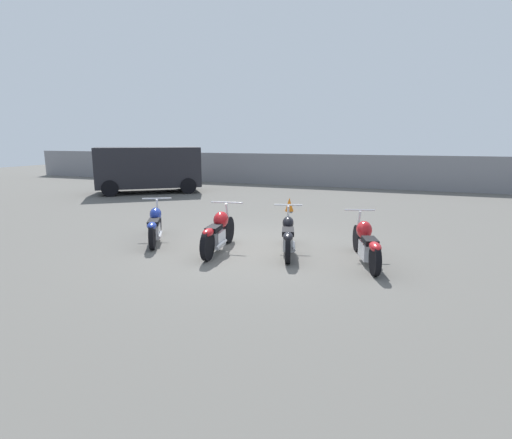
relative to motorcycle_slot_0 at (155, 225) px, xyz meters
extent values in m
plane|color=#5B5954|center=(2.43, 0.22, -0.41)|extent=(60.00, 60.00, 0.00)
cube|color=gray|center=(2.43, 12.59, 0.41)|extent=(40.00, 0.04, 1.65)
cylinder|color=black|center=(-0.39, 0.70, -0.12)|extent=(0.37, 0.55, 0.58)
cylinder|color=black|center=(0.35, -0.63, -0.12)|extent=(0.37, 0.55, 0.58)
cube|color=silver|center=(0.02, -0.03, -0.15)|extent=(0.44, 0.57, 0.32)
ellipsoid|color=navy|center=(-0.11, 0.19, 0.20)|extent=(0.50, 0.60, 0.32)
cube|color=black|center=(0.14, -0.26, 0.12)|extent=(0.48, 0.60, 0.10)
ellipsoid|color=navy|center=(0.33, -0.58, 0.11)|extent=(0.39, 0.48, 0.16)
cylinder|color=silver|center=(-0.35, 0.61, 0.52)|extent=(0.64, 0.38, 0.04)
cylinder|color=silver|center=(-0.37, 0.65, 0.20)|extent=(0.16, 0.24, 0.62)
cylinder|color=silver|center=(0.19, -0.11, -0.21)|extent=(0.35, 0.55, 0.07)
cylinder|color=black|center=(1.66, 0.50, -0.10)|extent=(0.18, 0.63, 0.62)
cylinder|color=black|center=(1.86, -0.91, -0.10)|extent=(0.18, 0.63, 0.62)
cube|color=silver|center=(1.77, -0.27, -0.13)|extent=(0.27, 0.53, 0.34)
ellipsoid|color=#AD1419|center=(1.74, -0.03, 0.25)|extent=(0.37, 0.55, 0.36)
cube|color=black|center=(1.80, -0.51, 0.16)|extent=(0.30, 0.51, 0.10)
ellipsoid|color=#AD1419|center=(1.85, -0.86, 0.15)|extent=(0.26, 0.46, 0.16)
cylinder|color=silver|center=(1.68, 0.40, 0.56)|extent=(0.75, 0.14, 0.04)
cylinder|color=silver|center=(1.67, 0.45, 0.23)|extent=(0.08, 0.26, 0.64)
cylinder|color=silver|center=(1.91, -0.40, -0.19)|extent=(0.15, 0.63, 0.07)
cylinder|color=black|center=(2.98, 0.91, -0.12)|extent=(0.26, 0.58, 0.58)
cylinder|color=black|center=(3.40, -0.51, -0.12)|extent=(0.26, 0.58, 0.58)
cube|color=silver|center=(3.21, 0.13, -0.15)|extent=(0.34, 0.57, 0.32)
ellipsoid|color=black|center=(3.14, 0.37, 0.20)|extent=(0.36, 0.49, 0.28)
cube|color=black|center=(3.28, -0.11, 0.13)|extent=(0.38, 0.57, 0.10)
ellipsoid|color=black|center=(3.39, -0.46, 0.11)|extent=(0.32, 0.48, 0.16)
cylinder|color=silver|center=(3.01, 0.81, 0.52)|extent=(0.61, 0.21, 0.04)
cylinder|color=silver|center=(2.99, 0.86, 0.20)|extent=(0.12, 0.25, 0.62)
cylinder|color=silver|center=(3.37, 0.02, -0.21)|extent=(0.25, 0.65, 0.07)
cylinder|color=black|center=(4.55, 0.88, -0.12)|extent=(0.27, 0.57, 0.57)
cylinder|color=black|center=(5.04, -0.64, -0.12)|extent=(0.27, 0.57, 0.57)
cube|color=silver|center=(4.82, 0.04, -0.15)|extent=(0.37, 0.61, 0.31)
ellipsoid|color=red|center=(4.74, 0.30, 0.19)|extent=(0.42, 0.51, 0.35)
cube|color=black|center=(4.91, -0.22, 0.11)|extent=(0.37, 0.51, 0.10)
ellipsoid|color=red|center=(5.03, -0.59, 0.10)|extent=(0.33, 0.48, 0.16)
cylinder|color=silver|center=(4.58, 0.78, 0.51)|extent=(0.61, 0.23, 0.04)
cylinder|color=silver|center=(4.57, 0.83, 0.19)|extent=(0.12, 0.25, 0.62)
cylinder|color=silver|center=(4.99, -0.07, -0.21)|extent=(0.29, 0.72, 0.07)
cube|color=black|center=(-5.56, 7.50, 0.75)|extent=(4.82, 4.38, 1.76)
cube|color=black|center=(-3.80, 8.86, 1.15)|extent=(1.16, 1.49, 0.53)
cylinder|color=black|center=(-4.85, 9.29, -0.06)|extent=(0.69, 0.60, 0.70)
cylinder|color=black|center=(-3.66, 7.73, -0.06)|extent=(0.69, 0.60, 0.70)
cylinder|color=black|center=(-7.46, 7.28, -0.06)|extent=(0.69, 0.60, 0.70)
cylinder|color=black|center=(-6.26, 5.72, -0.06)|extent=(0.69, 0.60, 0.70)
cone|color=orange|center=(1.80, 5.09, -0.18)|extent=(0.29, 0.29, 0.45)
camera|label=1|loc=(5.50, -7.71, 1.96)|focal=28.00mm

